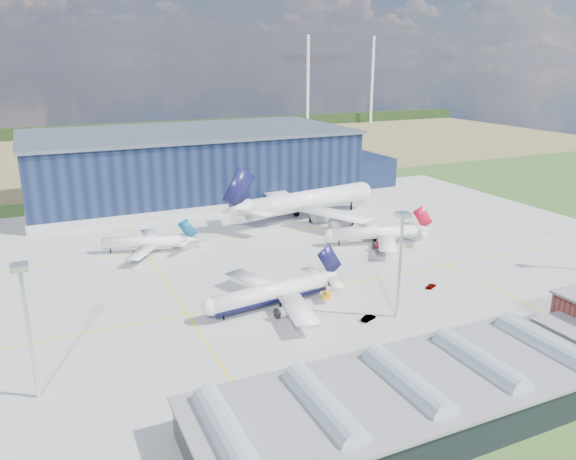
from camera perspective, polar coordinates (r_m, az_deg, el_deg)
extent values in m
plane|color=#2C4E1D|center=(141.49, 0.57, -4.75)|extent=(600.00, 600.00, 0.00)
cube|color=#A2A29D|center=(149.96, -1.07, -3.46)|extent=(220.00, 160.00, 0.06)
cube|color=#FFE90D|center=(133.19, 2.42, -6.17)|extent=(180.00, 0.40, 0.02)
cube|color=#FFE90D|center=(171.87, -4.44, -0.78)|extent=(180.00, 0.40, 0.02)
cube|color=#FFE90D|center=(141.41, -12.31, -5.15)|extent=(0.40, 120.00, 0.02)
cube|color=#FFE90D|center=(169.12, 11.43, -1.38)|extent=(0.40, 120.00, 0.02)
cube|color=olive|center=(347.29, -15.34, 7.75)|extent=(600.00, 220.00, 0.01)
cube|color=black|center=(425.18, -17.31, 9.74)|extent=(600.00, 8.00, 8.00)
cylinder|color=silver|center=(458.15, 2.02, 14.85)|extent=(2.40, 2.40, 70.00)
cylinder|color=silver|center=(488.14, 8.54, 14.81)|extent=(2.40, 2.40, 70.00)
cube|color=black|center=(224.55, -9.94, 6.52)|extent=(120.00, 60.00, 25.00)
cube|color=#9CA1AA|center=(226.75, -9.80, 3.81)|extent=(121.00, 61.00, 3.20)
cube|color=#49525D|center=(222.60, -10.12, 9.81)|extent=(122.00, 62.00, 1.20)
cube|color=black|center=(249.38, 6.70, 6.18)|extent=(24.00, 30.00, 12.00)
cube|color=black|center=(89.73, 11.79, -16.88)|extent=(65.00, 22.00, 6.00)
cube|color=slate|center=(88.00, 11.92, -15.15)|extent=(66.00, 23.00, 0.50)
cylinder|color=#9CB3C1|center=(76.86, -6.25, -19.98)|extent=(4.40, 18.00, 4.40)
cylinder|color=#9CB3C1|center=(81.37, 3.57, -17.55)|extent=(4.40, 18.00, 4.40)
cylinder|color=#9CB3C1|center=(87.90, 11.92, -15.04)|extent=(4.40, 18.00, 4.40)
cylinder|color=#9CB3C1|center=(96.04, 18.83, -12.68)|extent=(4.40, 18.00, 4.40)
cylinder|color=#9CB3C1|center=(105.42, 24.49, -10.58)|extent=(4.40, 18.00, 4.40)
cylinder|color=silver|center=(97.94, -24.77, -9.75)|extent=(0.70, 0.70, 22.00)
cube|color=silver|center=(93.64, -25.63, -3.43)|extent=(2.60, 2.60, 1.00)
cylinder|color=silver|center=(118.31, 11.28, -3.86)|extent=(0.70, 0.70, 22.00)
cube|color=silver|center=(114.78, 11.60, 1.51)|extent=(2.60, 2.60, 1.00)
cube|color=orange|center=(136.81, 4.83, -5.28)|extent=(3.29, 3.97, 1.43)
cube|color=orange|center=(129.57, 3.98, -6.63)|extent=(3.21, 3.33, 1.21)
cube|color=silver|center=(95.99, 1.29, -15.39)|extent=(5.36, 3.54, 2.15)
cube|color=silver|center=(195.51, 4.05, 1.60)|extent=(2.90, 3.41, 1.25)
cube|color=silver|center=(173.16, 13.21, -0.74)|extent=(4.71, 3.87, 1.97)
cube|color=orange|center=(207.66, 1.19, 2.60)|extent=(2.68, 3.68, 1.46)
cube|color=silver|center=(164.13, -8.51, -1.60)|extent=(3.27, 3.04, 1.18)
cube|color=silver|center=(124.14, 23.11, -8.79)|extent=(5.90, 3.38, 2.69)
imported|color=#99999E|center=(138.79, 14.33, -5.51)|extent=(3.57, 2.53, 1.13)
imported|color=#99999E|center=(119.86, 8.18, -8.83)|extent=(3.82, 2.46, 1.19)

